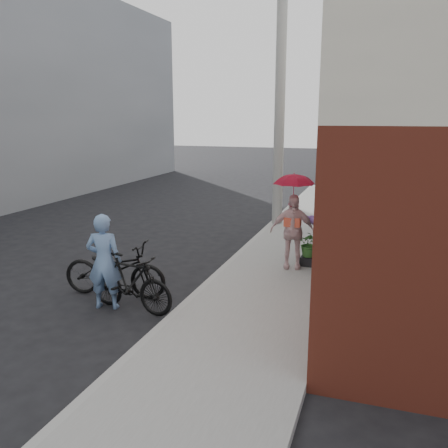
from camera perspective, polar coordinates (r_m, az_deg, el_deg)
The scene contains 11 objects.
ground at distance 8.48m, azimuth -10.01°, elevation -8.72°, with size 80.00×80.00×0.00m, color black.
sidewalk at distance 9.56m, azimuth 7.07°, elevation -5.73°, with size 2.20×24.00×0.12m, color gray.
curb at distance 9.84m, azimuth 0.42°, elevation -5.08°, with size 0.12×24.00×0.12m, color #9E9E99.
utility_pole at distance 13.19m, azimuth 6.74°, elevation 14.56°, with size 0.28×0.28×7.00m, color #9E9E99.
officer at distance 7.93m, azimuth -14.22°, elevation -4.40°, with size 0.58×0.38×1.58m, color #698CBB.
bike_left at distance 8.49m, azimuth -13.02°, elevation -5.31°, with size 0.65×1.87×0.98m, color black.
bike_right at distance 7.81m, azimuth -11.20°, elevation -6.94°, with size 0.45×1.59×0.96m, color black.
kimono_woman at distance 9.46m, azimuth 8.21°, elevation -0.89°, with size 0.87×0.36×1.49m, color beige.
parasol at distance 9.27m, azimuth 8.43°, elevation 5.61°, with size 0.77×0.77×0.67m, color red.
planter at distance 9.85m, azimuth 10.22°, elevation -4.37°, with size 0.34×0.34×0.18m, color black.
potted_plant at distance 9.75m, azimuth 10.31°, elevation -2.35°, with size 0.49×0.42×0.54m, color #356C2B.
Camera 1 is at (3.85, -6.89, 3.10)m, focal length 38.00 mm.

